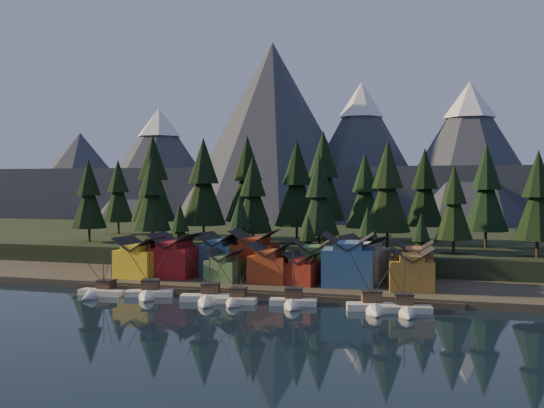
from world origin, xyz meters
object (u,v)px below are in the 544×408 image
(boat_5, at_px, (373,298))
(house_front_1, at_px, (175,254))
(house_back_0, at_px, (169,252))
(house_back_1, at_px, (220,253))
(boat_2, at_px, (208,291))
(boat_6, at_px, (406,301))
(house_front_0, at_px, (139,256))
(boat_3, at_px, (235,293))
(boat_0, at_px, (99,286))
(boat_1, at_px, (148,286))
(boat_4, at_px, (293,294))

(boat_5, height_order, house_front_1, house_front_1)
(house_back_0, distance_m, house_back_1, 14.19)
(boat_2, bearing_deg, boat_6, -13.79)
(boat_6, distance_m, house_front_0, 61.99)
(house_back_0, height_order, house_back_1, house_back_1)
(boat_5, distance_m, house_back_0, 58.12)
(boat_5, height_order, house_back_0, boat_5)
(boat_3, bearing_deg, boat_2, 174.48)
(boat_0, distance_m, house_front_1, 20.53)
(boat_1, xyz_separation_m, boat_3, (18.90, -1.42, -0.25))
(boat_3, bearing_deg, boat_6, -3.54)
(boat_1, xyz_separation_m, boat_2, (13.39, -1.33, -0.14))
(boat_1, bearing_deg, house_front_1, 78.31)
(boat_3, height_order, house_back_1, house_back_1)
(boat_2, relative_size, boat_5, 1.01)
(boat_6, xyz_separation_m, house_back_1, (-43.79, 23.60, 4.43))
(boat_1, distance_m, boat_5, 44.63)
(house_front_1, distance_m, house_back_1, 10.67)
(boat_3, distance_m, house_back_1, 27.54)
(boat_2, bearing_deg, boat_1, 159.79)
(house_back_1, bearing_deg, house_back_0, 178.36)
(boat_1, relative_size, boat_6, 1.05)
(boat_3, xyz_separation_m, boat_6, (31.37, 0.57, 0.10))
(boat_1, xyz_separation_m, boat_5, (44.62, -0.64, 0.13))
(house_front_0, relative_size, house_front_1, 0.97)
(boat_2, bearing_deg, house_back_0, 114.37)
(boat_2, bearing_deg, boat_3, -15.47)
(house_front_0, bearing_deg, house_front_1, 23.13)
(boat_0, height_order, boat_1, boat_1)
(house_front_0, distance_m, house_back_1, 18.41)
(boat_0, relative_size, house_back_1, 1.13)
(boat_4, bearing_deg, boat_6, -12.15)
(house_front_1, bearing_deg, boat_6, -16.09)
(boat_6, bearing_deg, boat_5, 167.45)
(boat_4, distance_m, boat_5, 14.84)
(boat_1, bearing_deg, boat_0, 169.96)
(boat_1, height_order, house_front_0, boat_1)
(boat_5, distance_m, boat_6, 5.65)
(boat_1, distance_m, house_front_0, 17.58)
(house_back_0, bearing_deg, boat_4, -45.13)
(boat_2, height_order, house_back_0, boat_2)
(house_back_1, bearing_deg, boat_0, -118.33)
(boat_0, bearing_deg, house_front_1, 67.01)
(boat_0, distance_m, boat_4, 40.07)
(boat_1, height_order, boat_6, boat_1)
(boat_0, height_order, boat_4, boat_4)
(house_front_0, height_order, house_back_1, house_back_1)
(boat_0, xyz_separation_m, boat_4, (40.04, 1.43, 0.20))
(boat_2, height_order, house_front_1, house_front_1)
(house_front_1, bearing_deg, boat_4, -25.49)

